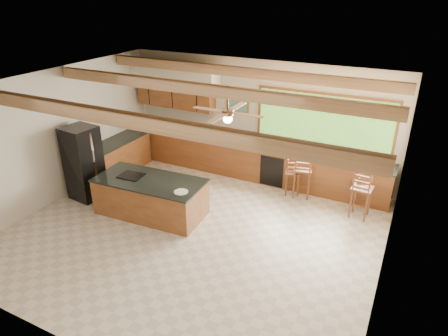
% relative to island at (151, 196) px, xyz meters
% --- Properties ---
extents(ground, '(7.20, 7.20, 0.00)m').
position_rel_island_xyz_m(ground, '(1.23, -0.20, -0.42)').
color(ground, beige).
rests_on(ground, ground).
extents(room_shell, '(7.27, 6.54, 3.02)m').
position_rel_island_xyz_m(room_shell, '(1.06, 0.46, 1.80)').
color(room_shell, beige).
rests_on(room_shell, ground).
extents(counter_run, '(7.12, 3.10, 1.22)m').
position_rel_island_xyz_m(counter_run, '(0.41, 2.32, 0.05)').
color(counter_run, brown).
rests_on(counter_run, ground).
extents(island, '(2.44, 1.26, 0.85)m').
position_rel_island_xyz_m(island, '(0.00, 0.00, 0.00)').
color(island, brown).
rests_on(island, ground).
extents(refrigerator, '(0.75, 0.73, 1.75)m').
position_rel_island_xyz_m(refrigerator, '(-1.82, -0.05, 0.46)').
color(refrigerator, black).
rests_on(refrigerator, ground).
extents(bar_stool_a, '(0.45, 0.45, 0.97)m').
position_rel_island_xyz_m(bar_stool_a, '(2.50, 2.20, 0.16)').
color(bar_stool_a, brown).
rests_on(bar_stool_a, ground).
extents(bar_stool_b, '(0.50, 0.50, 1.18)m').
position_rel_island_xyz_m(bar_stool_b, '(2.74, 2.19, 0.28)').
color(bar_stool_b, brown).
rests_on(bar_stool_b, ground).
extents(bar_stool_c, '(0.50, 0.50, 1.07)m').
position_rel_island_xyz_m(bar_stool_c, '(4.08, 2.20, 0.22)').
color(bar_stool_c, brown).
rests_on(bar_stool_c, ground).
extents(bar_stool_d, '(0.44, 0.44, 1.15)m').
position_rel_island_xyz_m(bar_stool_d, '(4.14, 1.87, 0.26)').
color(bar_stool_d, brown).
rests_on(bar_stool_d, ground).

